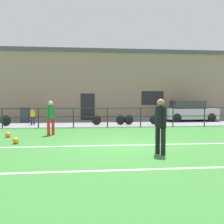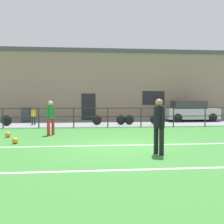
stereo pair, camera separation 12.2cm
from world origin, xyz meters
name	(u,v)px [view 1 (the left image)]	position (x,y,z in m)	size (l,w,h in m)	color
ground	(122,147)	(0.00, 0.00, -0.02)	(60.00, 44.00, 0.04)	#33702D
field_line_touchline	(121,145)	(0.00, 0.15, 0.00)	(36.00, 0.11, 0.00)	white
field_line_hash	(139,170)	(0.00, -2.99, 0.00)	(36.00, 0.11, 0.00)	white
pavement_strip	(104,123)	(0.00, 8.50, 0.01)	(48.00, 5.00, 0.02)	slate
perimeter_fence	(107,115)	(0.00, 6.00, 0.75)	(36.07, 0.07, 1.15)	#193823
clubhouse_facade	(101,85)	(0.00, 12.20, 2.82)	(28.00, 2.56, 5.63)	gray
player_goalkeeper	(161,123)	(0.98, -1.41, 0.95)	(0.29, 0.43, 1.67)	black
player_striker	(51,116)	(-2.88, 3.03, 0.90)	(0.37, 0.30, 1.58)	red
soccer_ball_match	(8,135)	(-4.65, 2.50, 0.12)	(0.24, 0.24, 0.24)	orange
soccer_ball_spare	(16,141)	(-3.87, 0.85, 0.12)	(0.24, 0.24, 0.24)	orange
spectator_child	(33,115)	(-4.67, 7.68, 0.63)	(0.30, 0.19, 1.08)	#232D4C
parked_car_red	(189,111)	(6.49, 9.42, 0.74)	(3.84, 1.77, 1.52)	#B7B7BC
bicycle_parked_1	(141,119)	(2.31, 7.20, 0.34)	(2.30, 0.04, 0.72)	black
bicycle_parked_2	(108,120)	(0.16, 7.20, 0.34)	(2.15, 0.04, 0.71)	black
trash_bin_0	(25,115)	(-5.58, 9.48, 0.55)	(0.58, 0.50, 1.04)	#33383D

